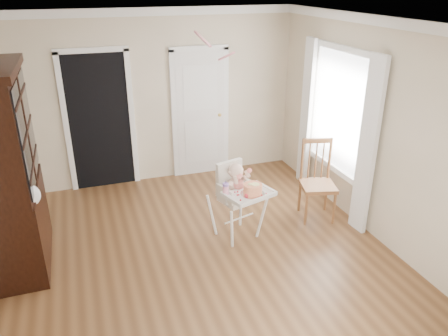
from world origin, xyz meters
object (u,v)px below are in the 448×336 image
object	(u,v)px
china_cabinet	(9,172)
dining_chair	(317,183)
high_chair	(237,192)
cake	(253,189)
sippy_cup	(226,189)

from	to	relation	value
china_cabinet	dining_chair	distance (m)	3.83
high_chair	dining_chair	world-z (taller)	dining_chair
cake	sippy_cup	size ratio (longest dim) A/B	1.59
high_chair	cake	bearing A→B (deg)	-83.98
dining_chair	high_chair	bearing A→B (deg)	-158.83
sippy_cup	dining_chair	bearing A→B (deg)	11.05
china_cabinet	high_chair	bearing A→B (deg)	-6.51
sippy_cup	dining_chair	size ratio (longest dim) A/B	0.17
high_chair	dining_chair	size ratio (longest dim) A/B	0.93
china_cabinet	dining_chair	size ratio (longest dim) A/B	2.11
cake	dining_chair	distance (m)	1.21
high_chair	sippy_cup	distance (m)	0.30
high_chair	dining_chair	bearing A→B (deg)	-10.46
high_chair	china_cabinet	distance (m)	2.62
high_chair	dining_chair	xyz separation A→B (m)	(1.23, 0.13, -0.12)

